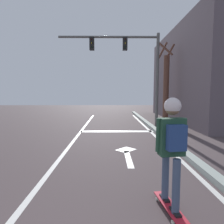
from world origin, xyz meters
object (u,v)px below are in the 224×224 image
object	(u,v)px
skater	(172,139)
traffic_signal_mast	(130,58)
skateboard	(170,206)
roadside_tree	(166,86)

from	to	relation	value
skater	traffic_signal_mast	distance (m)	8.11
skateboard	traffic_signal_mast	bearing A→B (deg)	88.84
skateboard	skater	distance (m)	1.04
skater	traffic_signal_mast	size ratio (longest dim) A/B	0.31
skateboard	skater	world-z (taller)	skater
traffic_signal_mast	roadside_tree	size ratio (longest dim) A/B	1.09
skateboard	traffic_signal_mast	size ratio (longest dim) A/B	0.17
skater	roadside_tree	bearing A→B (deg)	74.69
traffic_signal_mast	roadside_tree	xyz separation A→B (m)	(2.24, 1.05, -1.43)
traffic_signal_mast	skateboard	bearing A→B (deg)	-91.16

